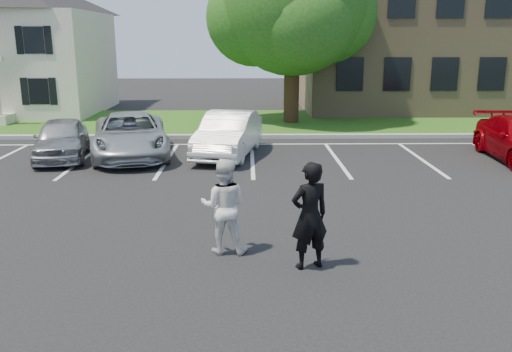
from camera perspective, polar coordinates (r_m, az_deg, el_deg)
The scene contains 12 objects.
ground_plane at distance 10.18m, azimuth 0.10°, elevation -8.24°, with size 90.00×90.00×0.00m, color black.
curb at distance 21.74m, azimuth -0.50°, elevation 4.20°, with size 40.00×0.30×0.15m, color gray.
grass_strip at distance 25.69m, azimuth -0.58°, elevation 5.70°, with size 44.00×8.00×0.08m, color #254F11.
stall_lines at distance 18.83m, azimuth 3.85°, elevation 2.36°, with size 34.00×5.36×0.01m.
house at distance 32.05m, azimuth -25.25°, elevation 12.90°, with size 10.30×9.22×7.60m.
office_building at distance 34.45m, azimuth 24.03°, elevation 13.58°, with size 22.40×10.40×8.30m.
tree at distance 25.38m, azimuth 4.08°, elevation 17.58°, with size 7.80×7.20×8.80m.
man_black_suit at distance 9.35m, azimuth 5.66°, elevation -4.18°, with size 0.69×0.46×1.90m, color black.
man_white_shirt at distance 10.01m, azimuth -3.41°, elevation -3.19°, with size 0.87×0.68×1.80m, color silver.
car_silver_west at distance 19.06m, azimuth -19.78°, elevation 3.71°, with size 1.58×3.93×1.34m, color #A0A0A4.
car_silver_minivan at distance 18.77m, azimuth -13.10°, elevation 4.22°, with size 2.41×5.22×1.45m, color #AAADB2.
car_white_sedan at distance 18.42m, azimuth -2.93°, elevation 4.42°, with size 1.56×4.48×1.48m, color white.
Camera 1 is at (-0.18, -9.40, 3.92)m, focal length 38.00 mm.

